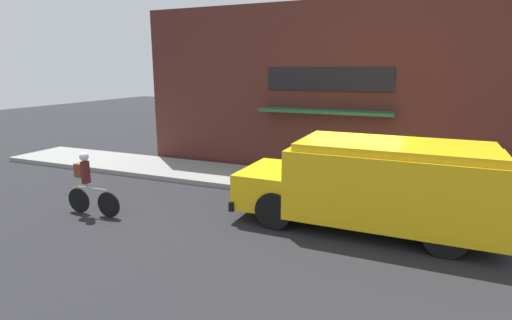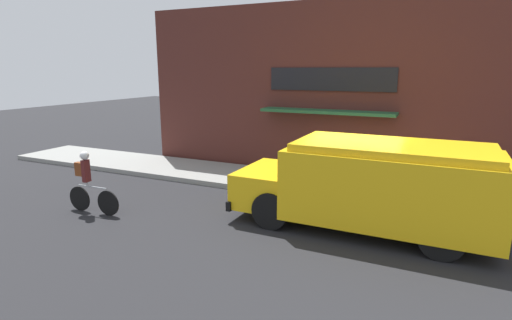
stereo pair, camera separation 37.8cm
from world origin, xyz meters
name	(u,v)px [view 2 (the right image)]	position (x,y,z in m)	size (l,w,h in m)	color
ground_plane	(350,206)	(0.00, 0.00, 0.00)	(70.00, 70.00, 0.00)	#232326
sidewalk	(359,191)	(0.00, 1.29, 0.08)	(28.00, 2.58, 0.17)	gray
storefront	(372,93)	(-0.04, 2.82, 2.98)	(17.11, 0.93, 5.97)	#4C231E
school_bus	(373,184)	(0.78, -1.39, 1.12)	(6.03, 2.84, 2.10)	yellow
cyclist	(89,183)	(-6.16, -3.38, 0.82)	(1.65, 0.23, 1.66)	black
trash_bin	(367,169)	(0.09, 2.12, 0.59)	(0.59, 0.59, 0.85)	#2D5138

